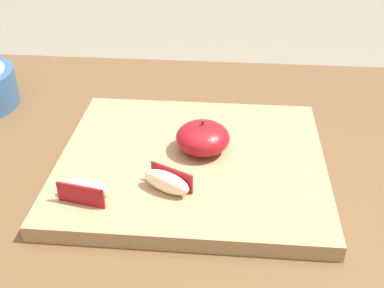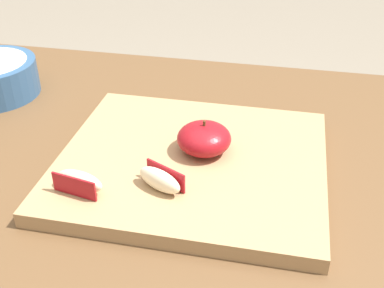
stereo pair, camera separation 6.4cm
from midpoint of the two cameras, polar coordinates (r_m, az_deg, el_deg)
The scene contains 5 objects.
dining_table at distance 0.71m, azimuth 4.39°, elevation -10.64°, with size 1.32×0.76×0.72m.
cutting_board at distance 0.65m, azimuth 2.79°, elevation -2.34°, with size 0.35×0.31×0.02m.
apple_half_skin_up at distance 0.65m, azimuth 4.23°, elevation 0.56°, with size 0.07×0.07×0.05m.
apple_wedge_front at distance 0.58m, azimuth -0.64°, elevation -4.31°, with size 0.06×0.05×0.03m.
apple_wedge_left at distance 0.59m, azimuth -10.14°, elevation -4.49°, with size 0.06×0.03×0.03m.
Camera 2 is at (0.08, -0.51, 1.11)m, focal length 45.41 mm.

